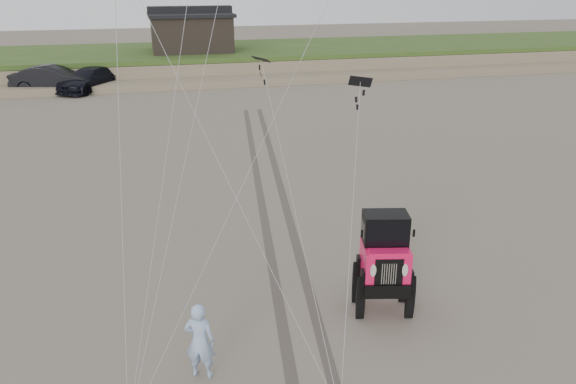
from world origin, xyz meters
The scene contains 8 objects.
ground centered at (0.00, 0.00, 0.00)m, with size 160.00×160.00×0.00m, color #6B6054.
dune_ridge centered at (0.00, 37.50, 0.82)m, with size 160.00×14.25×1.73m.
cabin centered at (2.00, 37.00, 3.24)m, with size 6.40×5.40×3.35m.
truck_b centered at (-7.68, 31.26, 0.87)m, with size 1.85×5.29×1.74m, color black.
truck_c centered at (-5.47, 31.16, 0.75)m, with size 2.10×5.18×1.50m, color black.
jeep centered at (3.07, 1.60, 0.95)m, with size 2.19×5.08×1.89m, color #FF1555, non-canonical shape.
man centered at (-1.21, 0.35, 0.80)m, with size 0.58×0.38×1.60m, color #93B4E4.
tire_tracks centered at (2.00, 8.00, 0.00)m, with size 5.22×29.74×0.01m.
Camera 1 is at (-1.77, -8.67, 7.26)m, focal length 35.00 mm.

